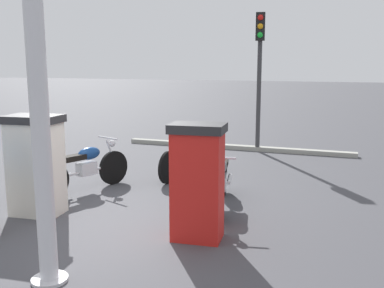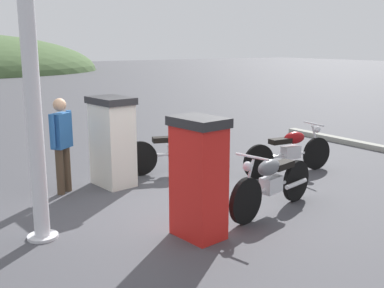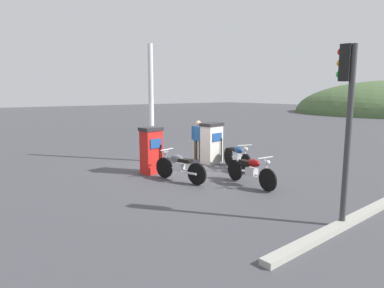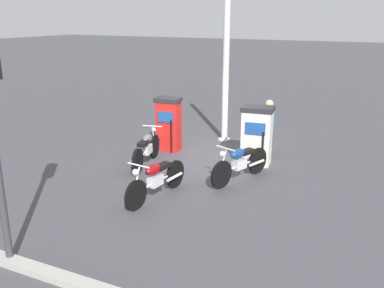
% 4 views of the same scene
% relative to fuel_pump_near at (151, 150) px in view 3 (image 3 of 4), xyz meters
% --- Properties ---
extents(ground_plane, '(120.00, 120.00, 0.00)m').
position_rel_fuel_pump_near_xyz_m(ground_plane, '(0.20, 1.37, -0.81)').
color(ground_plane, '#424247').
extents(fuel_pump_near, '(0.60, 0.79, 1.60)m').
position_rel_fuel_pump_near_xyz_m(fuel_pump_near, '(0.00, 0.00, 0.00)').
color(fuel_pump_near, red).
rests_on(fuel_pump_near, ground).
extents(fuel_pump_far, '(0.69, 0.91, 1.60)m').
position_rel_fuel_pump_near_xyz_m(fuel_pump_far, '(-0.00, 2.75, -0.00)').
color(fuel_pump_far, silver).
rests_on(fuel_pump_far, ground).
extents(motorcycle_near_pump, '(1.99, 0.68, 0.98)m').
position_rel_fuel_pump_near_xyz_m(motorcycle_near_pump, '(1.44, 0.15, -0.35)').
color(motorcycle_near_pump, black).
rests_on(motorcycle_near_pump, ground).
extents(motorcycle_far_pump, '(1.99, 0.84, 0.98)m').
position_rel_fuel_pump_near_xyz_m(motorcycle_far_pump, '(1.36, 2.80, -0.34)').
color(motorcycle_far_pump, black).
rests_on(motorcycle_far_pump, ground).
extents(motorcycle_extra, '(2.10, 0.56, 0.97)m').
position_rel_fuel_pump_near_xyz_m(motorcycle_extra, '(3.20, 1.53, -0.33)').
color(motorcycle_extra, black).
rests_on(motorcycle_extra, ground).
extents(attendant_person, '(0.51, 0.41, 1.63)m').
position_rel_fuel_pump_near_xyz_m(attendant_person, '(-0.90, 2.79, 0.12)').
color(attendant_person, '#473828').
rests_on(attendant_person, ground).
extents(roadside_traffic_light, '(0.39, 0.28, 3.72)m').
position_rel_fuel_pump_near_xyz_m(roadside_traffic_light, '(6.40, 0.72, 1.73)').
color(roadside_traffic_light, '#38383A').
rests_on(roadside_traffic_light, ground).
extents(canopy_support_pole, '(0.40, 0.40, 4.65)m').
position_rel_fuel_pump_near_xyz_m(canopy_support_pole, '(-1.76, 1.08, 1.43)').
color(canopy_support_pole, silver).
rests_on(canopy_support_pole, ground).
extents(road_edge_kerb, '(0.46, 6.54, 0.12)m').
position_rel_fuel_pump_near_xyz_m(road_edge_kerb, '(6.50, 1.37, -0.75)').
color(road_edge_kerb, '#9E9E93').
rests_on(road_edge_kerb, ground).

